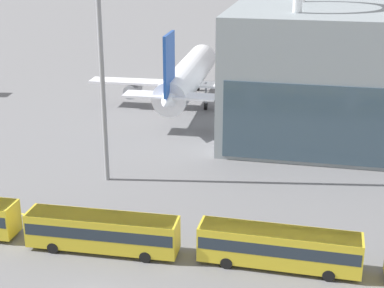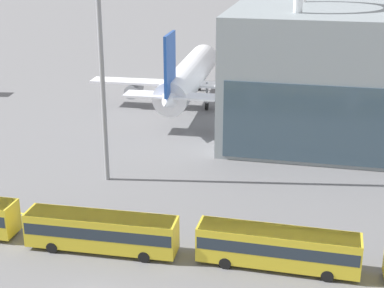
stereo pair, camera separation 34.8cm
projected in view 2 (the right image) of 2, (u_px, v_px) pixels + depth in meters
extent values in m
cylinder|color=white|center=(189.00, 76.00, 92.57)|extent=(5.95, 29.51, 4.82)
sphere|color=white|center=(204.00, 58.00, 106.17)|extent=(4.72, 4.72, 4.72)
cone|color=white|center=(169.00, 100.00, 78.98)|extent=(4.83, 6.61, 4.58)
cube|color=white|center=(187.00, 84.00, 91.20)|extent=(30.73, 4.50, 0.35)
cylinder|color=gray|center=(134.00, 90.00, 93.09)|extent=(2.35, 3.91, 2.20)
cylinder|color=gray|center=(242.00, 95.00, 90.22)|extent=(2.35, 3.91, 2.20)
cube|color=#1E4799|center=(170.00, 64.00, 78.03)|extent=(0.62, 5.71, 8.14)
cube|color=white|center=(170.00, 96.00, 79.48)|extent=(12.65, 3.68, 0.28)
cylinder|color=gray|center=(199.00, 77.00, 102.50)|extent=(0.36, 0.36, 3.83)
cylinder|color=black|center=(199.00, 87.00, 103.15)|extent=(0.49, 1.12, 1.10)
cylinder|color=gray|center=(167.00, 93.00, 92.25)|extent=(0.36, 0.36, 3.83)
cylinder|color=black|center=(168.00, 104.00, 92.90)|extent=(0.49, 1.12, 1.10)
cylinder|color=gray|center=(207.00, 94.00, 91.20)|extent=(0.36, 0.36, 3.83)
cylinder|color=black|center=(207.00, 106.00, 91.85)|extent=(0.49, 1.12, 1.10)
cube|color=gold|center=(101.00, 231.00, 50.51)|extent=(13.30, 2.95, 2.98)
cube|color=#232D38|center=(101.00, 228.00, 50.41)|extent=(13.03, 2.97, 1.04)
cube|color=silver|center=(100.00, 216.00, 50.03)|extent=(12.90, 2.86, 0.12)
cylinder|color=black|center=(151.00, 243.00, 51.35)|extent=(1.01, 0.33, 1.00)
cylinder|color=black|center=(144.00, 257.00, 49.13)|extent=(1.01, 0.33, 1.00)
cylinder|color=black|center=(63.00, 234.00, 52.81)|extent=(1.01, 0.33, 1.00)
cylinder|color=black|center=(52.00, 247.00, 50.60)|extent=(1.01, 0.33, 1.00)
cube|color=gold|center=(278.00, 247.00, 47.93)|extent=(13.28, 2.85, 2.98)
cube|color=#232D38|center=(278.00, 244.00, 47.83)|extent=(13.01, 2.88, 1.04)
cube|color=silver|center=(278.00, 232.00, 47.44)|extent=(12.88, 2.76, 0.12)
cylinder|color=black|center=(328.00, 261.00, 48.58)|extent=(1.01, 0.32, 1.00)
cylinder|color=black|center=(327.00, 276.00, 46.38)|extent=(1.01, 0.32, 1.00)
cylinder|color=black|center=(230.00, 249.00, 50.39)|extent=(1.01, 0.32, 1.00)
cylinder|color=black|center=(225.00, 263.00, 48.20)|extent=(1.01, 0.32, 1.00)
cylinder|color=gray|center=(101.00, 47.00, 60.95)|extent=(0.53, 0.53, 29.76)
cube|color=yellow|center=(33.00, 216.00, 57.29)|extent=(11.49, 3.00, 0.01)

